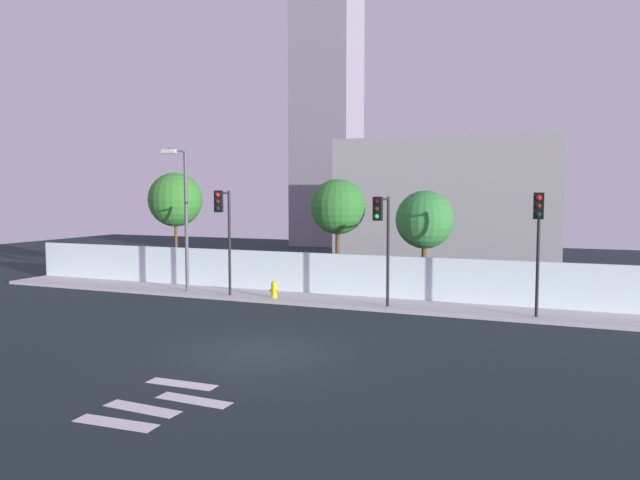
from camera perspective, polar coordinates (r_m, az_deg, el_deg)
The scene contains 14 objects.
ground_plane at distance 17.51m, azimuth -6.07°, elevation -10.71°, with size 80.00×80.00×0.00m, color #1A2629.
sidewalk at distance 24.86m, azimuth 2.84°, elevation -6.01°, with size 36.00×2.40×0.15m, color #B5B5B5.
perimeter_wall at distance 25.92m, azimuth 3.77°, elevation -3.41°, with size 36.00×0.18×1.80m, color silver.
crosswalk_marking at distance 13.85m, azimuth -15.18°, elevation -14.92°, with size 2.72×3.05×0.01m.
traffic_light_left at distance 21.83m, azimuth 20.31°, elevation 1.17°, with size 0.34×1.52×4.48m.
traffic_light_center at distance 25.41m, azimuth -9.28°, elevation 1.96°, with size 0.54×1.60×4.59m.
traffic_light_right at distance 22.77m, azimuth 6.03°, elevation 1.26°, with size 0.37×1.33×4.34m.
street_lamp_curbside at distance 27.32m, azimuth -13.01°, elevation 3.00°, with size 0.70×1.88×6.40m.
fire_hydrant at distance 25.45m, azimuth -4.46°, elevation -4.71°, with size 0.44×0.26×0.73m.
roadside_tree_leftmost at distance 31.45m, azimuth -13.78°, elevation 3.78°, with size 2.79×2.79×5.70m.
roadside_tree_midleft at distance 27.25m, azimuth 1.73°, elevation 3.18°, with size 2.55×2.55×5.29m.
roadside_tree_midright at distance 26.16m, azimuth 10.06°, elevation 1.90°, with size 2.53×2.53×4.74m.
low_building_distant at distance 38.97m, azimuth 12.28°, elevation 3.51°, with size 13.73×6.00×8.09m, color #9B9B9B.
tower_on_skyline at distance 55.41m, azimuth 0.68°, elevation 17.02°, with size 5.42×5.00×33.41m, color gray.
Camera 1 is at (7.93, -14.94, 4.54)m, focal length 33.19 mm.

